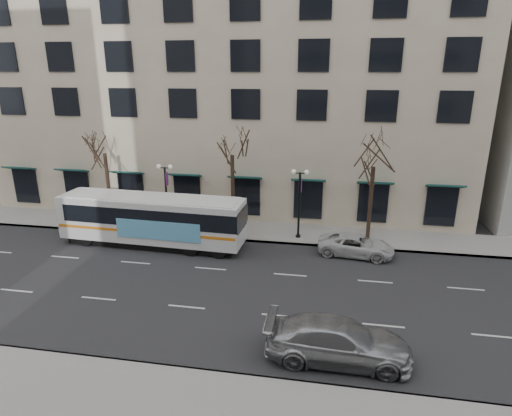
% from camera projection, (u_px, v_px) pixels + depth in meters
% --- Properties ---
extents(ground, '(160.00, 160.00, 0.00)m').
position_uv_depth(ground, '(200.00, 286.00, 24.57)').
color(ground, black).
rests_on(ground, ground).
extents(sidewalk_far, '(80.00, 4.00, 0.15)m').
position_uv_depth(sidewalk_far, '(299.00, 234.00, 32.16)').
color(sidewalk_far, gray).
rests_on(sidewalk_far, ground).
extents(building_hotel, '(40.00, 20.00, 24.00)m').
position_uv_depth(building_hotel, '(239.00, 68.00, 40.87)').
color(building_hotel, '#BFAF92').
rests_on(building_hotel, ground).
extents(tree_far_left, '(3.60, 3.60, 8.34)m').
position_uv_depth(tree_far_left, '(103.00, 141.00, 32.38)').
color(tree_far_left, black).
rests_on(tree_far_left, ground).
extents(tree_far_mid, '(3.60, 3.60, 8.55)m').
position_uv_depth(tree_far_mid, '(232.00, 142.00, 30.68)').
color(tree_far_mid, black).
rests_on(tree_far_mid, ground).
extents(tree_far_right, '(3.60, 3.60, 8.06)m').
position_uv_depth(tree_far_right, '(375.00, 153.00, 29.19)').
color(tree_far_right, black).
rests_on(tree_far_right, ground).
extents(lamp_post_left, '(1.22, 0.45, 5.21)m').
position_uv_depth(lamp_post_left, '(166.00, 194.00, 32.16)').
color(lamp_post_left, black).
rests_on(lamp_post_left, ground).
extents(lamp_post_right, '(1.22, 0.45, 5.21)m').
position_uv_depth(lamp_post_right, '(299.00, 201.00, 30.52)').
color(lamp_post_right, black).
rests_on(lamp_post_right, ground).
extents(city_bus, '(13.16, 3.42, 3.54)m').
position_uv_depth(city_bus, '(153.00, 219.00, 29.83)').
color(city_bus, silver).
rests_on(city_bus, ground).
extents(silver_car, '(6.21, 2.54, 1.80)m').
position_uv_depth(silver_car, '(338.00, 341.00, 18.14)').
color(silver_car, '#A7A9AE').
rests_on(silver_car, ground).
extents(white_pickup, '(5.20, 2.87, 1.38)m').
position_uv_depth(white_pickup, '(356.00, 245.00, 28.51)').
color(white_pickup, silver).
rests_on(white_pickup, ground).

